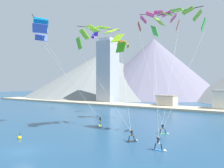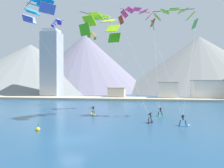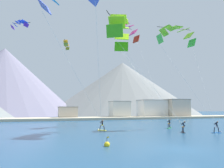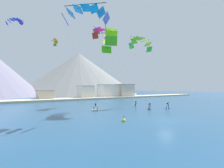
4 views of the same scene
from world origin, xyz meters
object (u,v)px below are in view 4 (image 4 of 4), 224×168
(parafoil_kite_distant_high_outer, at_px, (15,21))
(kitesurfer_mid_center, at_px, (168,107))
(parafoil_kite_near_trail, at_px, (86,13))
(parafoil_kite_distant_low_drift, at_px, (55,41))
(kitesurfer_far_left, at_px, (149,107))
(kitesurfer_near_trail, at_px, (95,108))
(race_marker_buoy, at_px, (124,121))
(kitesurfer_near_lead, at_px, (136,105))
(parafoil_kite_near_lead, at_px, (102,34))
(parafoil_kite_mid_center, at_px, (141,43))
(parafoil_kite_far_left, at_px, (110,39))

(parafoil_kite_distant_high_outer, bearing_deg, kitesurfer_mid_center, -40.67)
(parafoil_kite_near_trail, distance_m, parafoil_kite_distant_low_drift, 24.13)
(kitesurfer_far_left, bearing_deg, parafoil_kite_distant_low_drift, 123.59)
(kitesurfer_near_trail, xyz_separation_m, race_marker_buoy, (-3.50, -14.59, -0.39))
(kitesurfer_near_lead, xyz_separation_m, kitesurfer_far_left, (-1.99, -6.62, 0.01))
(parafoil_kite_near_lead, xyz_separation_m, parafoil_kite_distant_low_drift, (-12.19, 6.38, -2.69))
(kitesurfer_near_lead, bearing_deg, kitesurfer_near_trail, 179.04)
(kitesurfer_near_trail, xyz_separation_m, kitesurfer_far_left, (10.76, -6.84, -0.02))
(parafoil_kite_mid_center, height_order, race_marker_buoy, parafoil_kite_mid_center)
(parafoil_kite_far_left, distance_m, parafoil_kite_distant_low_drift, 19.60)
(parafoil_kite_mid_center, bearing_deg, parafoil_kite_near_lead, 125.77)
(kitesurfer_near_trail, bearing_deg, parafoil_kite_distant_low_drift, 105.01)
(race_marker_buoy, bearing_deg, parafoil_kite_mid_center, 37.99)
(parafoil_kite_far_left, distance_m, parafoil_kite_distant_high_outer, 26.49)
(parafoil_kite_far_left, bearing_deg, race_marker_buoy, -115.92)
(kitesurfer_mid_center, bearing_deg, parafoil_kite_distant_high_outer, 139.33)
(kitesurfer_mid_center, relative_size, parafoil_kite_near_lead, 0.08)
(parafoil_kite_distant_low_drift, bearing_deg, parafoil_kite_far_left, -70.42)
(parafoil_kite_near_trail, relative_size, race_marker_buoy, 17.35)
(parafoil_kite_near_trail, bearing_deg, parafoil_kite_far_left, 32.25)
(kitesurfer_mid_center, height_order, parafoil_kite_far_left, parafoil_kite_far_left)
(parafoil_kite_near_trail, distance_m, race_marker_buoy, 19.07)
(kitesurfer_mid_center, xyz_separation_m, parafoil_kite_mid_center, (-0.49, 8.49, 17.28))
(parafoil_kite_distant_high_outer, relative_size, parafoil_kite_distant_low_drift, 1.07)
(race_marker_buoy, bearing_deg, kitesurfer_near_lead, 41.50)
(parafoil_kite_near_lead, height_order, race_marker_buoy, parafoil_kite_near_lead)
(parafoil_kite_near_trail, relative_size, parafoil_kite_distant_high_outer, 4.15)
(kitesurfer_near_trail, bearing_deg, kitesurfer_near_lead, -0.96)
(kitesurfer_near_trail, bearing_deg, parafoil_kite_far_left, -48.73)
(kitesurfer_near_lead, bearing_deg, parafoil_kite_far_left, -166.95)
(kitesurfer_far_left, bearing_deg, parafoil_kite_far_left, 153.53)
(kitesurfer_far_left, bearing_deg, parafoil_kite_distant_high_outer, 136.74)
(parafoil_kite_distant_high_outer, bearing_deg, kitesurfer_near_trail, -49.44)
(kitesurfer_far_left, xyz_separation_m, parafoil_kite_far_left, (-8.45, 4.21, 15.77))
(kitesurfer_near_lead, relative_size, kitesurfer_near_trail, 0.96)
(kitesurfer_far_left, relative_size, parafoil_kite_near_trail, 0.10)
(parafoil_kite_distant_high_outer, xyz_separation_m, race_marker_buoy, (10.95, -31.47, -22.48))
(parafoil_kite_distant_low_drift, bearing_deg, kitesurfer_near_trail, -74.99)
(kitesurfer_near_lead, relative_size, parafoil_kite_distant_high_outer, 0.41)
(parafoil_kite_far_left, bearing_deg, parafoil_kite_distant_low_drift, 109.58)
(kitesurfer_far_left, xyz_separation_m, parafoil_kite_near_trail, (-17.42, -1.46, 17.35))
(kitesurfer_near_trail, height_order, parafoil_kite_near_lead, parafoil_kite_near_lead)
(kitesurfer_near_trail, xyz_separation_m, parafoil_kite_distant_high_outer, (-14.45, 16.88, 22.08))
(kitesurfer_near_lead, xyz_separation_m, kitesurfer_mid_center, (2.62, -8.52, 0.03))
(parafoil_kite_far_left, height_order, race_marker_buoy, parafoil_kite_far_left)
(kitesurfer_mid_center, xyz_separation_m, parafoil_kite_distant_low_drift, (-19.57, 24.43, 18.08))
(kitesurfer_far_left, distance_m, parafoil_kite_near_trail, 24.63)
(kitesurfer_far_left, xyz_separation_m, race_marker_buoy, (-14.26, -7.75, -0.37))
(kitesurfer_mid_center, distance_m, parafoil_kite_distant_high_outer, 45.08)
(kitesurfer_far_left, bearing_deg, parafoil_kite_mid_center, 58.05)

